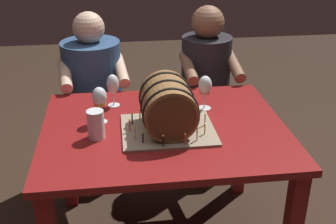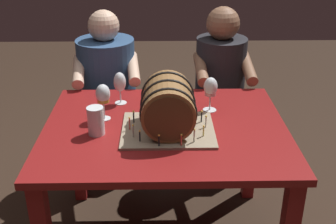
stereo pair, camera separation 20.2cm
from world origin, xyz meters
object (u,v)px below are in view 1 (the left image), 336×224
barrel_cake (168,107)px  beer_pint (96,125)px  person_seated_left (95,103)px  wine_glass_empty (113,85)px  wine_glass_rose (205,87)px  person_seated_right (205,99)px  wine_glass_amber (99,98)px  dining_table (164,146)px

barrel_cake → beer_pint: 0.34m
barrel_cake → person_seated_left: size_ratio=0.39×
beer_pint → person_seated_left: bearing=93.0°
wine_glass_empty → wine_glass_rose: size_ratio=0.97×
barrel_cake → person_seated_left: person_seated_left is taller
barrel_cake → person_seated_right: bearing=65.9°
barrel_cake → person_seated_right: (0.36, 0.80, -0.32)m
beer_pint → person_seated_right: bearing=49.8°
barrel_cake → beer_pint: size_ratio=3.23×
wine_glass_empty → person_seated_right: person_seated_right is taller
wine_glass_amber → beer_pint: (-0.02, -0.16, -0.06)m
barrel_cake → person_seated_right: size_ratio=0.38×
beer_pint → wine_glass_rose: bearing=23.9°
wine_glass_rose → person_seated_left: person_seated_left is taller
dining_table → wine_glass_amber: (-0.31, 0.09, 0.24)m
barrel_cake → wine_glass_amber: 0.35m
dining_table → barrel_cake: barrel_cake is taller
barrel_cake → dining_table: bearing=105.0°
dining_table → person_seated_left: 0.84m
wine_glass_empty → wine_glass_rose: bearing=-11.9°
wine_glass_empty → person_seated_left: 0.58m
barrel_cake → wine_glass_rose: size_ratio=2.39×
wine_glass_empty → person_seated_left: bearing=105.3°
barrel_cake → wine_glass_amber: size_ratio=2.35×
person_seated_left → wine_glass_amber: bearing=-84.7°
dining_table → person_seated_right: size_ratio=1.03×
wine_glass_rose → person_seated_left: 0.89m
dining_table → beer_pint: (-0.33, -0.07, 0.18)m
wine_glass_amber → dining_table: bearing=-15.7°
beer_pint → barrel_cake: bearing=3.9°
beer_pint → person_seated_left: 0.86m
wine_glass_empty → beer_pint: 0.36m
wine_glass_amber → person_seated_right: (0.68, 0.66, -0.33)m
wine_glass_empty → barrel_cake: bearing=-52.3°
wine_glass_rose → wine_glass_amber: (-0.54, -0.09, 0.01)m
wine_glass_rose → beer_pint: bearing=-156.1°
wine_glass_rose → person_seated_right: size_ratio=0.16×
wine_glass_empty → wine_glass_rose: (0.48, -0.10, 0.00)m
barrel_cake → wine_glass_amber: bearing=157.2°
beer_pint → person_seated_left: size_ratio=0.12×
wine_glass_amber → person_seated_left: bearing=95.3°
barrel_cake → wine_glass_empty: barrel_cake is taller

